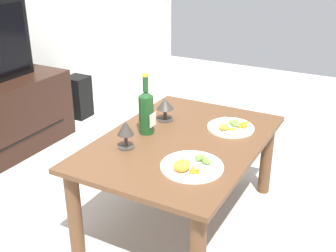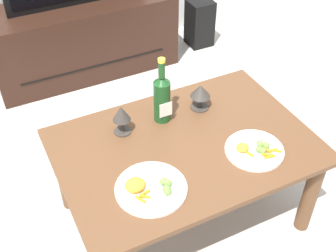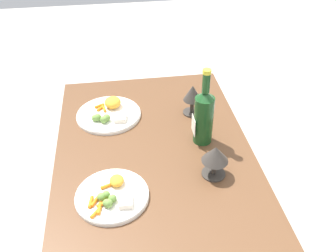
# 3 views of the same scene
# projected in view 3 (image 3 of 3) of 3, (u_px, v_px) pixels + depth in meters

# --- Properties ---
(ground_plane) EXTENTS (6.40, 6.40, 0.00)m
(ground_plane) POSITION_uv_depth(u_px,v_px,m) (156.00, 224.00, 1.77)
(ground_plane) COLOR #B7B2A8
(dining_table) EXTENTS (1.11, 0.77, 0.48)m
(dining_table) POSITION_uv_depth(u_px,v_px,m) (154.00, 163.00, 1.53)
(dining_table) COLOR brown
(dining_table) RESTS_ON ground_plane
(wine_bottle) EXTENTS (0.08, 0.08, 0.33)m
(wine_bottle) POSITION_uv_depth(u_px,v_px,m) (204.00, 115.00, 1.43)
(wine_bottle) COLOR #19471E
(wine_bottle) RESTS_ON dining_table
(goblet_left) EXTENTS (0.08, 0.08, 0.14)m
(goblet_left) POSITION_uv_depth(u_px,v_px,m) (192.00, 95.00, 1.61)
(goblet_left) COLOR #38332D
(goblet_left) RESTS_ON dining_table
(goblet_right) EXTENTS (0.10, 0.10, 0.13)m
(goblet_right) POSITION_uv_depth(u_px,v_px,m) (215.00, 156.00, 1.30)
(goblet_right) COLOR #38332D
(goblet_right) RESTS_ON dining_table
(dinner_plate_left) EXTENTS (0.28, 0.28, 0.06)m
(dinner_plate_left) POSITION_uv_depth(u_px,v_px,m) (109.00, 113.00, 1.64)
(dinner_plate_left) COLOR white
(dinner_plate_left) RESTS_ON dining_table
(dinner_plate_right) EXTENTS (0.25, 0.25, 0.04)m
(dinner_plate_right) POSITION_uv_depth(u_px,v_px,m) (112.00, 195.00, 1.26)
(dinner_plate_right) COLOR white
(dinner_plate_right) RESTS_ON dining_table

